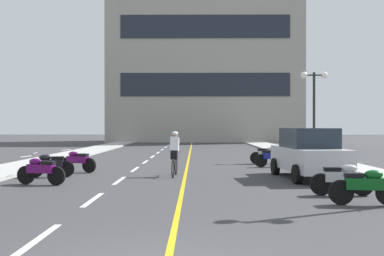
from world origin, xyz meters
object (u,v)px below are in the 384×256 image
motorcycle_3 (41,170)px  motorcycle_7 (267,155)px  street_lamp_mid (314,94)px  motorcycle_1 (365,186)px  motorcycle_6 (272,157)px  parked_car_near (308,153)px  motorcycle_2 (342,178)px  cyclist_rider (175,153)px  motorcycle_4 (50,165)px  motorcycle_5 (77,161)px

motorcycle_3 → motorcycle_7: 11.64m
street_lamp_mid → motorcycle_1: size_ratio=2.77×
street_lamp_mid → motorcycle_6: size_ratio=2.79×
motorcycle_6 → parked_car_near: bearing=-83.5°
motorcycle_1 → motorcycle_7: bearing=92.4°
motorcycle_2 → parked_car_near: bearing=88.9°
motorcycle_1 → cyclist_rider: bearing=128.2°
motorcycle_2 → motorcycle_6: same height
parked_car_near → cyclist_rider: parked_car_near is taller
motorcycle_4 → motorcycle_5: 1.89m
motorcycle_5 → motorcycle_7: 9.32m
street_lamp_mid → motorcycle_5: bearing=-152.0°
motorcycle_3 → cyclist_rider: size_ratio=0.95×
motorcycle_1 → motorcycle_2: bearing=92.7°
motorcycle_7 → cyclist_rider: cyclist_rider is taller
motorcycle_1 → motorcycle_6: (-0.51, 9.90, 0.00)m
motorcycle_3 → motorcycle_5: bearing=87.6°
motorcycle_3 → motorcycle_5: (0.16, 3.86, 0.00)m
parked_car_near → motorcycle_1: size_ratio=2.54×
street_lamp_mid → motorcycle_7: bearing=-145.1°
motorcycle_6 → motorcycle_7: same height
street_lamp_mid → cyclist_rider: (-7.21, -7.35, -2.71)m
cyclist_rider → motorcycle_4: bearing=-174.4°
cyclist_rider → motorcycle_7: bearing=50.8°
motorcycle_3 → motorcycle_1: bearing=-22.0°
motorcycle_7 → motorcycle_3: bearing=-137.5°
motorcycle_1 → motorcycle_3: size_ratio=1.01×
street_lamp_mid → motorcycle_2: bearing=-101.4°
motorcycle_4 → motorcycle_6: (8.90, 4.19, 0.00)m
street_lamp_mid → motorcycle_6: street_lamp_mid is taller
motorcycle_1 → motorcycle_5: 11.66m
motorcycle_4 → motorcycle_7: size_ratio=1.00×
cyclist_rider → motorcycle_2: bearing=-44.4°
motorcycle_1 → motorcycle_6: bearing=92.9°
motorcycle_6 → motorcycle_7: bearing=88.9°
parked_car_near → motorcycle_5: (-8.90, 2.14, -0.44)m
street_lamp_mid → motorcycle_1: street_lamp_mid is taller
parked_car_near → motorcycle_2: (-0.08, -3.90, -0.44)m
motorcycle_4 → motorcycle_7: 10.66m
street_lamp_mid → motorcycle_4: 14.47m
street_lamp_mid → motorcycle_2: 12.67m
motorcycle_4 → street_lamp_mid: bearing=33.5°
motorcycle_5 → motorcycle_4: bearing=-105.9°
cyclist_rider → motorcycle_1: bearing=-51.8°
motorcycle_7 → cyclist_rider: 6.94m
motorcycle_3 → motorcycle_7: size_ratio=0.99×
motorcycle_7 → motorcycle_5: bearing=-154.6°
parked_car_near → motorcycle_2: size_ratio=2.54×
motorcycle_1 → motorcycle_3: (-9.06, 3.67, 0.00)m
parked_car_near → motorcycle_3: (-9.07, -1.72, -0.44)m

